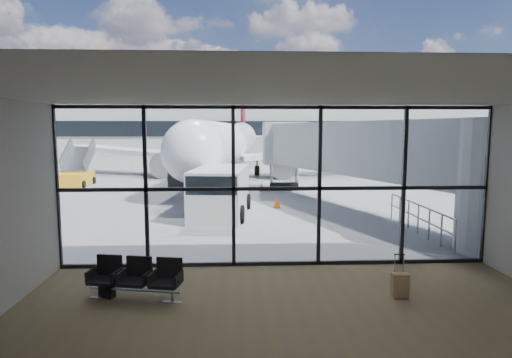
{
  "coord_description": "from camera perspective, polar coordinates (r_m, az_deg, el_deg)",
  "views": [
    {
      "loc": [
        -1.12,
        -11.74,
        3.83
      ],
      "look_at": [
        -0.43,
        3.0,
        2.13
      ],
      "focal_mm": 30.0,
      "sensor_mm": 36.0,
      "label": 1
    }
  ],
  "objects": [
    {
      "name": "traffic_cone_b",
      "position": [
        21.14,
        2.79,
        -3.16
      ],
      "size": [
        0.38,
        0.38,
        0.54
      ],
      "color": "#FF600D",
      "rests_on": "ground"
    },
    {
      "name": "tree_1",
      "position": [
        91.92,
        -27.2,
        6.74
      ],
      "size": [
        5.61,
        5.61,
        8.07
      ],
      "color": "#382619",
      "rests_on": "ground"
    },
    {
      "name": "traffic_cone_a",
      "position": [
        24.83,
        -9.3,
        -1.69
      ],
      "size": [
        0.44,
        0.44,
        0.62
      ],
      "color": "#E5510C",
      "rests_on": "ground"
    },
    {
      "name": "jet_bridge",
      "position": [
        19.79,
        15.08,
        3.25
      ],
      "size": [
        8.0,
        16.5,
        4.33
      ],
      "color": "#ADAFB3",
      "rests_on": "ground"
    },
    {
      "name": "airliner",
      "position": [
        36.9,
        -3.72,
        4.73
      ],
      "size": [
        29.02,
        33.72,
        8.69
      ],
      "rotation": [
        0.0,
        0.0,
        -0.1
      ],
      "color": "white",
      "rests_on": "ground"
    },
    {
      "name": "tree_5",
      "position": [
        84.91,
        -12.18,
        7.81
      ],
      "size": [
        6.27,
        6.27,
        9.03
      ],
      "color": "#382619",
      "rests_on": "ground"
    },
    {
      "name": "far_terminal",
      "position": [
        73.72,
        -2.26,
        6.87
      ],
      "size": [
        80.0,
        12.2,
        11.0
      ],
      "color": "#ACABA7",
      "rests_on": "ground"
    },
    {
      "name": "seating_row",
      "position": [
        10.32,
        -15.61,
        -12.36
      ],
      "size": [
        2.13,
        0.97,
        0.95
      ],
      "rotation": [
        0.0,
        0.0,
        -0.19
      ],
      "color": "gray",
      "rests_on": "ground"
    },
    {
      "name": "backpack",
      "position": [
        10.64,
        -19.25,
        -13.58
      ],
      "size": [
        0.38,
        0.37,
        0.47
      ],
      "rotation": [
        0.0,
        0.0,
        -0.43
      ],
      "color": "black",
      "rests_on": "ground"
    },
    {
      "name": "lounge_shell",
      "position": [
        7.13,
        6.41,
        -2.97
      ],
      "size": [
        12.02,
        8.01,
        4.51
      ],
      "color": "brown",
      "rests_on": "ground"
    },
    {
      "name": "mobile_stairs",
      "position": [
        31.85,
        -22.94,
        0.29
      ],
      "size": [
        2.09,
        3.77,
        2.62
      ],
      "rotation": [
        0.0,
        0.0,
        0.03
      ],
      "color": "#F7A51D",
      "rests_on": "ground"
    },
    {
      "name": "traffic_cone_c",
      "position": [
        26.88,
        0.77,
        -1.05
      ],
      "size": [
        0.39,
        0.39,
        0.56
      ],
      "color": "#D3480B",
      "rests_on": "ground"
    },
    {
      "name": "tree_3",
      "position": [
        87.66,
        -19.97,
        6.71
      ],
      "size": [
        4.95,
        4.95,
        7.12
      ],
      "color": "#382619",
      "rests_on": "ground"
    },
    {
      "name": "service_van",
      "position": [
        19.08,
        -4.82,
        -1.67
      ],
      "size": [
        2.83,
        5.14,
        2.14
      ],
      "rotation": [
        0.0,
        0.0,
        -0.11
      ],
      "color": "silver",
      "rests_on": "ground"
    },
    {
      "name": "tree_2",
      "position": [
        89.63,
        -23.7,
        7.34
      ],
      "size": [
        6.27,
        6.27,
        9.03
      ],
      "color": "#382619",
      "rests_on": "ground"
    },
    {
      "name": "glass_curtain_wall",
      "position": [
        11.9,
        2.76,
        -1.07
      ],
      "size": [
        12.1,
        0.12,
        4.5
      ],
      "color": "white",
      "rests_on": "ground"
    },
    {
      "name": "tree_0",
      "position": [
        94.55,
        -30.51,
        6.16
      ],
      "size": [
        4.95,
        4.95,
        7.12
      ],
      "color": "#382619",
      "rests_on": "ground"
    },
    {
      "name": "tree_4",
      "position": [
        86.08,
        -16.14,
        7.27
      ],
      "size": [
        5.61,
        5.61,
        8.07
      ],
      "color": "#382619",
      "rests_on": "ground"
    },
    {
      "name": "apron_railing",
      "position": [
        16.95,
        20.82,
        -4.43
      ],
      "size": [
        0.06,
        5.46,
        1.11
      ],
      "color": "gray",
      "rests_on": "ground"
    },
    {
      "name": "suitcase",
      "position": [
        10.58,
        18.66,
        -13.25
      ],
      "size": [
        0.37,
        0.28,
        1.0
      ],
      "rotation": [
        0.0,
        0.0,
        -0.03
      ],
      "color": "#967753",
      "rests_on": "ground"
    },
    {
      "name": "ground",
      "position": [
        51.9,
        -1.42,
        2.34
      ],
      "size": [
        220.0,
        220.0,
        0.0
      ],
      "primitive_type": "plane",
      "color": "slate",
      "rests_on": "ground"
    },
    {
      "name": "belt_loader",
      "position": [
        29.71,
        -9.06,
        0.2
      ],
      "size": [
        2.63,
        3.88,
        1.7
      ],
      "rotation": [
        0.0,
        0.0,
        -0.42
      ],
      "color": "black",
      "rests_on": "ground"
    }
  ]
}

